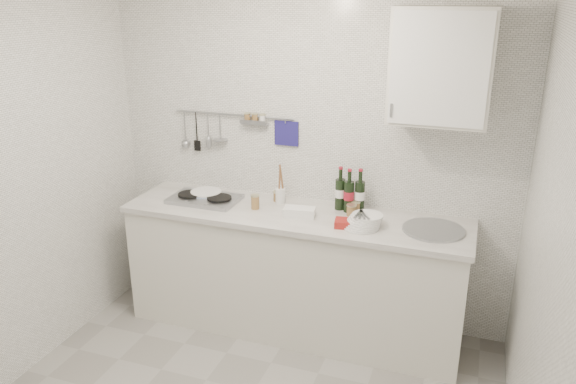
% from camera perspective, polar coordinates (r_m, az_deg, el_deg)
% --- Properties ---
extents(back_wall, '(3.00, 0.02, 2.50)m').
position_cam_1_polar(back_wall, '(4.09, 2.03, 3.67)').
color(back_wall, silver).
rests_on(back_wall, floor).
extents(wall_right, '(0.02, 2.80, 2.50)m').
position_cam_1_polar(wall_right, '(2.63, 24.78, -7.67)').
color(wall_right, silver).
rests_on(wall_right, floor).
extents(counter, '(2.44, 0.64, 0.96)m').
position_cam_1_polar(counter, '(4.13, 0.72, -8.38)').
color(counter, silver).
rests_on(counter, floor).
extents(wall_rail, '(0.98, 0.09, 0.34)m').
position_cam_1_polar(wall_rail, '(4.23, -5.85, 6.57)').
color(wall_rail, '#93969B').
rests_on(wall_rail, back_wall).
extents(wall_cabinet, '(0.60, 0.38, 0.70)m').
position_cam_1_polar(wall_cabinet, '(3.61, 15.34, 12.20)').
color(wall_cabinet, silver).
rests_on(wall_cabinet, back_wall).
extents(plate_stack_hob, '(0.26, 0.25, 0.05)m').
position_cam_1_polar(plate_stack_hob, '(4.25, -8.46, -0.23)').
color(plate_stack_hob, '#4D71AF').
rests_on(plate_stack_hob, counter).
extents(plate_stack_sink, '(0.26, 0.25, 0.10)m').
position_cam_1_polar(plate_stack_sink, '(3.70, 7.71, -2.95)').
color(plate_stack_sink, white).
rests_on(plate_stack_sink, counter).
extents(wine_bottles, '(0.21, 0.10, 0.31)m').
position_cam_1_polar(wine_bottles, '(3.93, 6.28, 0.22)').
color(wine_bottles, black).
rests_on(wine_bottles, counter).
extents(butter_dish, '(0.23, 0.14, 0.06)m').
position_cam_1_polar(butter_dish, '(3.85, 1.16, -2.06)').
color(butter_dish, white).
rests_on(butter_dish, counter).
extents(strawberry_punnet, '(0.13, 0.13, 0.05)m').
position_cam_1_polar(strawberry_punnet, '(3.71, 5.67, -3.17)').
color(strawberry_punnet, '#A32812').
rests_on(strawberry_punnet, counter).
extents(utensil_crock, '(0.07, 0.07, 0.30)m').
position_cam_1_polar(utensil_crock, '(4.09, -0.77, -0.17)').
color(utensil_crock, white).
rests_on(utensil_crock, counter).
extents(jar_a, '(0.06, 0.06, 0.08)m').
position_cam_1_polar(jar_a, '(4.13, -1.09, -0.42)').
color(jar_a, olive).
rests_on(jar_a, counter).
extents(jar_b, '(0.07, 0.07, 0.08)m').
position_cam_1_polar(jar_b, '(3.94, 6.89, -1.50)').
color(jar_b, olive).
rests_on(jar_b, counter).
extents(jar_c, '(0.07, 0.07, 0.08)m').
position_cam_1_polar(jar_c, '(3.89, 6.47, -1.81)').
color(jar_c, olive).
rests_on(jar_c, counter).
extents(jar_d, '(0.06, 0.06, 0.11)m').
position_cam_1_polar(jar_d, '(3.98, -3.35, -0.99)').
color(jar_d, olive).
rests_on(jar_d, counter).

